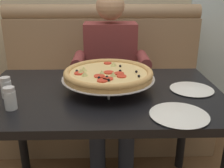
{
  "coord_description": "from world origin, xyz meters",
  "views": [
    {
      "loc": [
        0.03,
        -1.29,
        1.27
      ],
      "look_at": [
        0.06,
        0.03,
        0.78
      ],
      "focal_mm": 41.73,
      "sensor_mm": 36.0,
      "label": 1
    }
  ],
  "objects_px": {
    "pizza": "(108,74)",
    "shaker_parmesan": "(10,100)",
    "plate_near_right": "(192,88)",
    "dining_table": "(101,107)",
    "diner_main": "(111,66)",
    "booth_bench": "(103,91)",
    "plate_near_left": "(179,114)",
    "shaker_pepper_flakes": "(7,89)",
    "patio_chair": "(208,49)"
  },
  "relations": [
    {
      "from": "booth_bench",
      "to": "plate_near_left",
      "type": "xyz_separation_m",
      "value": [
        0.34,
        -1.16,
        0.36
      ]
    },
    {
      "from": "plate_near_left",
      "to": "patio_chair",
      "type": "height_order",
      "value": "patio_chair"
    },
    {
      "from": "shaker_parmesan",
      "to": "plate_near_left",
      "type": "relative_size",
      "value": 0.41
    },
    {
      "from": "patio_chair",
      "to": "shaker_parmesan",
      "type": "bearing_deg",
      "value": -128.83
    },
    {
      "from": "booth_bench",
      "to": "patio_chair",
      "type": "bearing_deg",
      "value": 39.37
    },
    {
      "from": "shaker_parmesan",
      "to": "shaker_pepper_flakes",
      "type": "bearing_deg",
      "value": 115.55
    },
    {
      "from": "booth_bench",
      "to": "shaker_pepper_flakes",
      "type": "distance_m",
      "value": 1.12
    },
    {
      "from": "pizza",
      "to": "patio_chair",
      "type": "bearing_deg",
      "value": 56.2
    },
    {
      "from": "pizza",
      "to": "plate_near_right",
      "type": "distance_m",
      "value": 0.46
    },
    {
      "from": "plate_near_left",
      "to": "plate_near_right",
      "type": "xyz_separation_m",
      "value": [
        0.15,
        0.3,
        0.0
      ]
    },
    {
      "from": "diner_main",
      "to": "patio_chair",
      "type": "distance_m",
      "value": 1.88
    },
    {
      "from": "pizza",
      "to": "shaker_parmesan",
      "type": "relative_size",
      "value": 4.67
    },
    {
      "from": "booth_bench",
      "to": "patio_chair",
      "type": "relative_size",
      "value": 2.05
    },
    {
      "from": "dining_table",
      "to": "shaker_pepper_flakes",
      "type": "distance_m",
      "value": 0.5
    },
    {
      "from": "booth_bench",
      "to": "shaker_parmesan",
      "type": "bearing_deg",
      "value": -110.78
    },
    {
      "from": "diner_main",
      "to": "plate_near_right",
      "type": "height_order",
      "value": "diner_main"
    },
    {
      "from": "dining_table",
      "to": "pizza",
      "type": "height_order",
      "value": "pizza"
    },
    {
      "from": "pizza",
      "to": "shaker_parmesan",
      "type": "height_order",
      "value": "pizza"
    },
    {
      "from": "shaker_pepper_flakes",
      "to": "plate_near_left",
      "type": "relative_size",
      "value": 0.42
    },
    {
      "from": "booth_bench",
      "to": "pizza",
      "type": "distance_m",
      "value": 0.95
    },
    {
      "from": "booth_bench",
      "to": "plate_near_left",
      "type": "height_order",
      "value": "booth_bench"
    },
    {
      "from": "plate_near_right",
      "to": "shaker_parmesan",
      "type": "bearing_deg",
      "value": -166.78
    },
    {
      "from": "shaker_pepper_flakes",
      "to": "pizza",
      "type": "bearing_deg",
      "value": 10.21
    },
    {
      "from": "pizza",
      "to": "plate_near_left",
      "type": "bearing_deg",
      "value": -46.01
    },
    {
      "from": "dining_table",
      "to": "diner_main",
      "type": "relative_size",
      "value": 1.01
    },
    {
      "from": "patio_chair",
      "to": "pizza",
      "type": "bearing_deg",
      "value": -123.8
    },
    {
      "from": "shaker_parmesan",
      "to": "diner_main",
      "type": "bearing_deg",
      "value": 59.67
    },
    {
      "from": "shaker_parmesan",
      "to": "plate_near_right",
      "type": "height_order",
      "value": "shaker_parmesan"
    },
    {
      "from": "plate_near_right",
      "to": "pizza",
      "type": "bearing_deg",
      "value": 177.95
    },
    {
      "from": "dining_table",
      "to": "plate_near_left",
      "type": "height_order",
      "value": "plate_near_left"
    },
    {
      "from": "booth_bench",
      "to": "plate_near_left",
      "type": "bearing_deg",
      "value": -73.5
    },
    {
      "from": "plate_near_left",
      "to": "booth_bench",
      "type": "bearing_deg",
      "value": 106.5
    },
    {
      "from": "dining_table",
      "to": "diner_main",
      "type": "xyz_separation_m",
      "value": [
        0.06,
        0.61,
        0.05
      ]
    },
    {
      "from": "shaker_pepper_flakes",
      "to": "plate_near_left",
      "type": "distance_m",
      "value": 0.84
    },
    {
      "from": "dining_table",
      "to": "patio_chair",
      "type": "bearing_deg",
      "value": 55.77
    },
    {
      "from": "shaker_pepper_flakes",
      "to": "plate_near_right",
      "type": "relative_size",
      "value": 0.46
    },
    {
      "from": "booth_bench",
      "to": "pizza",
      "type": "height_order",
      "value": "booth_bench"
    },
    {
      "from": "pizza",
      "to": "shaker_parmesan",
      "type": "xyz_separation_m",
      "value": [
        -0.45,
        -0.23,
        -0.04
      ]
    },
    {
      "from": "shaker_pepper_flakes",
      "to": "plate_near_right",
      "type": "height_order",
      "value": "shaker_pepper_flakes"
    },
    {
      "from": "diner_main",
      "to": "pizza",
      "type": "bearing_deg",
      "value": -92.46
    },
    {
      "from": "dining_table",
      "to": "shaker_parmesan",
      "type": "bearing_deg",
      "value": -153.8
    },
    {
      "from": "pizza",
      "to": "shaker_pepper_flakes",
      "type": "xyz_separation_m",
      "value": [
        -0.51,
        -0.09,
        -0.04
      ]
    },
    {
      "from": "pizza",
      "to": "plate_near_right",
      "type": "bearing_deg",
      "value": -2.05
    },
    {
      "from": "diner_main",
      "to": "patio_chair",
      "type": "bearing_deg",
      "value": 46.94
    },
    {
      "from": "plate_near_right",
      "to": "plate_near_left",
      "type": "bearing_deg",
      "value": -116.54
    },
    {
      "from": "booth_bench",
      "to": "diner_main",
      "type": "relative_size",
      "value": 1.38
    },
    {
      "from": "plate_near_right",
      "to": "booth_bench",
      "type": "bearing_deg",
      "value": 119.76
    },
    {
      "from": "patio_chair",
      "to": "plate_near_left",
      "type": "bearing_deg",
      "value": -113.85
    },
    {
      "from": "dining_table",
      "to": "shaker_pepper_flakes",
      "type": "xyz_separation_m",
      "value": [
        -0.47,
        -0.06,
        0.14
      ]
    },
    {
      "from": "patio_chair",
      "to": "plate_near_right",
      "type": "bearing_deg",
      "value": -113.43
    }
  ]
}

